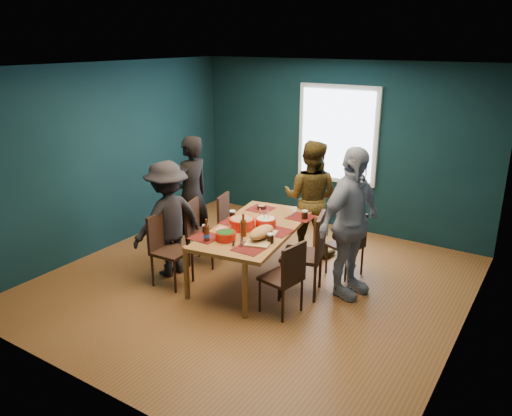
# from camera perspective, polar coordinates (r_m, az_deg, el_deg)

# --- Properties ---
(room) EXTENTS (5.01, 5.01, 2.71)m
(room) POSITION_cam_1_polar(r_m,az_deg,el_deg) (6.25, 1.04, 3.70)
(room) COLOR #9A512D
(room) RESTS_ON ground
(dining_table) EXTENTS (1.24, 2.04, 0.73)m
(dining_table) POSITION_cam_1_polar(r_m,az_deg,el_deg) (6.36, -0.03, -2.74)
(dining_table) COLOR #9D5F2F
(dining_table) RESTS_ON floor
(chair_left_far) EXTENTS (0.46, 0.46, 0.85)m
(chair_left_far) POSITION_cam_1_polar(r_m,az_deg,el_deg) (7.34, -3.08, -1.18)
(chair_left_far) COLOR black
(chair_left_far) RESTS_ON floor
(chair_left_mid) EXTENTS (0.50, 0.50, 0.90)m
(chair_left_mid) POSITION_cam_1_polar(r_m,az_deg,el_deg) (6.94, -6.54, -2.21)
(chair_left_mid) COLOR black
(chair_left_mid) RESTS_ON floor
(chair_left_near) EXTENTS (0.44, 0.44, 0.93)m
(chair_left_near) POSITION_cam_1_polar(r_m,az_deg,el_deg) (6.42, -10.27, -4.02)
(chair_left_near) COLOR black
(chair_left_near) RESTS_ON floor
(chair_right_far) EXTENTS (0.48, 0.48, 0.86)m
(chair_right_far) POSITION_cam_1_polar(r_m,az_deg,el_deg) (6.62, 10.73, -3.72)
(chair_right_far) COLOR black
(chair_right_far) RESTS_ON floor
(chair_right_mid) EXTENTS (0.58, 0.58, 1.04)m
(chair_right_mid) POSITION_cam_1_polar(r_m,az_deg,el_deg) (6.05, 6.22, -4.62)
(chair_right_mid) COLOR black
(chair_right_mid) RESTS_ON floor
(chair_right_near) EXTENTS (0.46, 0.46, 0.88)m
(chair_right_near) POSITION_cam_1_polar(r_m,az_deg,el_deg) (5.62, 3.56, -7.48)
(chair_right_near) COLOR black
(chair_right_near) RESTS_ON floor
(person_far_left) EXTENTS (0.47, 0.67, 1.72)m
(person_far_left) POSITION_cam_1_polar(r_m,az_deg,el_deg) (7.24, -7.40, 1.47)
(person_far_left) COLOR black
(person_far_left) RESTS_ON floor
(person_back) EXTENTS (0.92, 0.78, 1.67)m
(person_back) POSITION_cam_1_polar(r_m,az_deg,el_deg) (7.17, 6.26, 1.13)
(person_back) COLOR black
(person_back) RESTS_ON floor
(person_right) EXTENTS (0.68, 1.16, 1.85)m
(person_right) POSITION_cam_1_polar(r_m,az_deg,el_deg) (6.01, 10.73, -1.75)
(person_right) COLOR white
(person_right) RESTS_ON floor
(person_near_left) EXTENTS (0.80, 1.11, 1.54)m
(person_near_left) POSITION_cam_1_polar(r_m,az_deg,el_deg) (6.59, -10.03, -1.25)
(person_near_left) COLOR black
(person_near_left) RESTS_ON floor
(bowl_salad) EXTENTS (0.32, 0.32, 0.14)m
(bowl_salad) POSITION_cam_1_polar(r_m,az_deg,el_deg) (6.26, -1.63, -1.73)
(bowl_salad) COLOR red
(bowl_salad) RESTS_ON dining_table
(bowl_dumpling) EXTENTS (0.26, 0.26, 0.25)m
(bowl_dumpling) POSITION_cam_1_polar(r_m,az_deg,el_deg) (6.34, 1.12, -1.59)
(bowl_dumpling) COLOR red
(bowl_dumpling) RESTS_ON dining_table
(bowl_herbs) EXTENTS (0.24, 0.24, 0.11)m
(bowl_herbs) POSITION_cam_1_polar(r_m,az_deg,el_deg) (5.93, -3.49, -3.16)
(bowl_herbs) COLOR red
(bowl_herbs) RESTS_ON dining_table
(cutting_board) EXTENTS (0.43, 0.71, 0.15)m
(cutting_board) POSITION_cam_1_polar(r_m,az_deg,el_deg) (5.93, 0.62, -2.95)
(cutting_board) COLOR tan
(cutting_board) RESTS_ON dining_table
(small_bowl) EXTENTS (0.13, 0.13, 0.05)m
(small_bowl) POSITION_cam_1_polar(r_m,az_deg,el_deg) (6.99, 0.65, 0.13)
(small_bowl) COLOR black
(small_bowl) RESTS_ON dining_table
(beer_bottle_a) EXTENTS (0.07, 0.07, 0.27)m
(beer_bottle_a) POSITION_cam_1_polar(r_m,az_deg,el_deg) (5.90, -5.67, -2.88)
(beer_bottle_a) COLOR #47200C
(beer_bottle_a) RESTS_ON dining_table
(beer_bottle_b) EXTENTS (0.07, 0.07, 0.28)m
(beer_bottle_b) POSITION_cam_1_polar(r_m,az_deg,el_deg) (6.01, -1.46, -2.25)
(beer_bottle_b) COLOR #47200C
(beer_bottle_b) RESTS_ON dining_table
(cola_glass_a) EXTENTS (0.07, 0.07, 0.10)m
(cola_glass_a) POSITION_cam_1_polar(r_m,az_deg,el_deg) (6.17, -5.84, -2.34)
(cola_glass_a) COLOR black
(cola_glass_a) RESTS_ON dining_table
(cola_glass_b) EXTENTS (0.08, 0.08, 0.11)m
(cola_glass_b) POSITION_cam_1_polar(r_m,az_deg,el_deg) (5.84, 1.67, -3.42)
(cola_glass_b) COLOR black
(cola_glass_b) RESTS_ON dining_table
(cola_glass_c) EXTENTS (0.08, 0.08, 0.12)m
(cola_glass_c) POSITION_cam_1_polar(r_m,az_deg,el_deg) (6.62, 5.59, -0.72)
(cola_glass_c) COLOR black
(cola_glass_c) RESTS_ON dining_table
(cola_glass_d) EXTENTS (0.08, 0.08, 0.11)m
(cola_glass_d) POSITION_cam_1_polar(r_m,az_deg,el_deg) (6.61, -2.69, -0.72)
(cola_glass_d) COLOR black
(cola_glass_d) RESTS_ON dining_table
(napkin_a) EXTENTS (0.16, 0.16, 0.00)m
(napkin_a) POSITION_cam_1_polar(r_m,az_deg,el_deg) (6.19, 2.39, -2.71)
(napkin_a) COLOR #F8686A
(napkin_a) RESTS_ON dining_table
(napkin_b) EXTENTS (0.15, 0.15, 0.00)m
(napkin_b) POSITION_cam_1_polar(r_m,az_deg,el_deg) (6.28, -3.88, -2.40)
(napkin_b) COLOR #F8686A
(napkin_b) RESTS_ON dining_table
(napkin_c) EXTENTS (0.13, 0.13, 0.00)m
(napkin_c) POSITION_cam_1_polar(r_m,az_deg,el_deg) (5.63, -1.16, -4.97)
(napkin_c) COLOR #F8686A
(napkin_c) RESTS_ON dining_table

